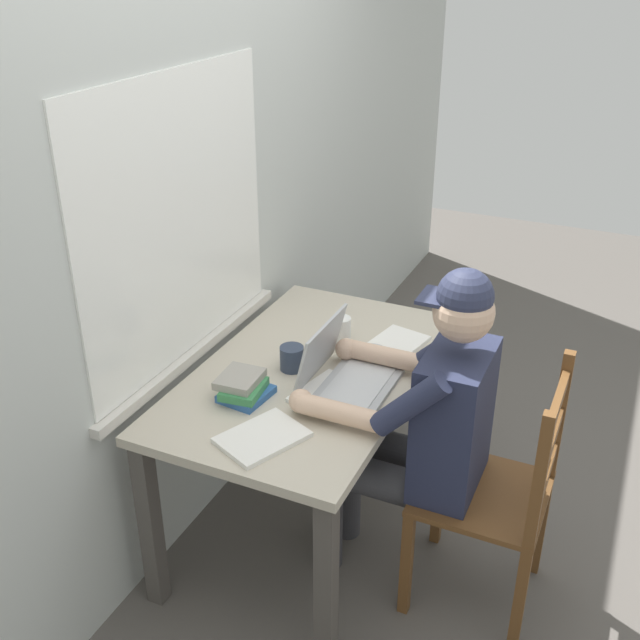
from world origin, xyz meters
name	(u,v)px	position (x,y,z in m)	size (l,w,h in m)	color
ground_plane	(311,521)	(0.00, 0.00, 0.00)	(8.00, 8.00, 0.00)	#56514C
back_wall	(191,197)	(0.00, 0.45, 1.30)	(6.00, 0.08, 2.60)	beige
desk	(310,392)	(0.00, 0.00, 0.62)	(1.27, 0.75, 0.71)	#BCB29E
seated_person	(422,419)	(-0.08, -0.45, 0.68)	(0.50, 0.60, 1.23)	#232842
wooden_chair	(499,494)	(-0.08, -0.73, 0.45)	(0.42, 0.42, 0.93)	brown
laptop	(343,371)	(-0.05, -0.15, 0.77)	(0.33, 0.29, 0.23)	#ADAFB2
computer_mouse	(375,349)	(0.20, -0.17, 0.73)	(0.06, 0.10, 0.03)	#ADAFB2
coffee_mug_white	(341,330)	(0.24, -0.02, 0.77)	(0.11, 0.08, 0.10)	white
coffee_mug_dark	(292,358)	(-0.03, 0.06, 0.76)	(0.12, 0.09, 0.09)	#2D384C
book_stack_main	(243,387)	(-0.27, 0.12, 0.75)	(0.19, 0.17, 0.08)	#2D5B9E
paper_pile_near_laptop	(398,342)	(0.30, -0.23, 0.72)	(0.21, 0.17, 0.02)	white
paper_pile_back_corner	(330,394)	(-0.14, -0.14, 0.72)	(0.24, 0.19, 0.02)	white
paper_pile_side	(262,437)	(-0.45, -0.05, 0.72)	(0.26, 0.19, 0.02)	white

